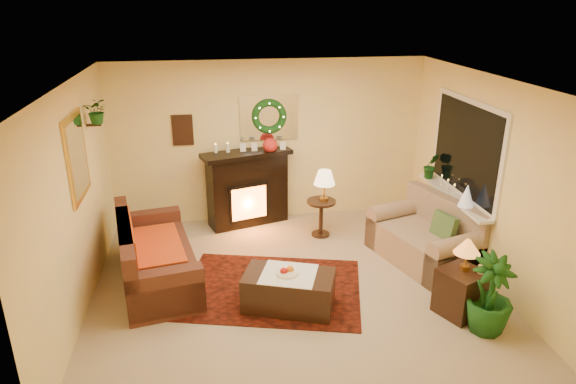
{
  "coord_description": "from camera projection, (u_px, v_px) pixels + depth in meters",
  "views": [
    {
      "loc": [
        -0.97,
        -5.68,
        3.48
      ],
      "look_at": [
        0.0,
        0.35,
        1.15
      ],
      "focal_mm": 32.0,
      "sensor_mm": 36.0,
      "label": 1
    }
  ],
  "objects": [
    {
      "name": "red_throw",
      "position": [
        152.0,
        245.0,
        6.69
      ],
      "size": [
        0.75,
        1.21,
        0.02
      ],
      "primitive_type": "cube",
      "color": "red",
      "rests_on": "sofa"
    },
    {
      "name": "ceiling",
      "position": [
        293.0,
        81.0,
        5.7
      ],
      "size": [
        5.0,
        5.0,
        0.0
      ],
      "primitive_type": "plane",
      "color": "white",
      "rests_on": "ground"
    },
    {
      "name": "area_rug",
      "position": [
        272.0,
        288.0,
        6.53
      ],
      "size": [
        2.57,
        2.18,
        0.01
      ],
      "primitive_type": "cube",
      "rotation": [
        0.0,
        0.0,
        -0.26
      ],
      "color": "maroon",
      "rests_on": "floor"
    },
    {
      "name": "end_table_square",
      "position": [
        460.0,
        293.0,
        5.94
      ],
      "size": [
        0.6,
        0.6,
        0.56
      ],
      "primitive_type": "cube",
      "rotation": [
        0.0,
        0.0,
        0.43
      ],
      "color": "#41180C",
      "rests_on": "floor"
    },
    {
      "name": "wall_back",
      "position": [
        269.0,
        142.0,
        8.24
      ],
      "size": [
        5.0,
        5.0,
        0.0
      ],
      "primitive_type": "plane",
      "color": "#EFD88C",
      "rests_on": "ground"
    },
    {
      "name": "side_table_round",
      "position": [
        321.0,
        216.0,
        7.89
      ],
      "size": [
        0.54,
        0.54,
        0.58
      ],
      "primitive_type": "cylinder",
      "rotation": [
        0.0,
        0.0,
        0.26
      ],
      "color": "#311C0F",
      "rests_on": "floor"
    },
    {
      "name": "floor_palm",
      "position": [
        490.0,
        295.0,
        5.57
      ],
      "size": [
        1.82,
        1.82,
        2.72
      ],
      "primitive_type": "imported",
      "rotation": [
        0.0,
        0.0,
        0.22
      ],
      "color": "#16441A",
      "rests_on": "floor"
    },
    {
      "name": "lamp_tiffany",
      "position": [
        466.0,
        255.0,
        5.81
      ],
      "size": [
        0.3,
        0.3,
        0.44
      ],
      "primitive_type": "cone",
      "color": "#FFB940",
      "rests_on": "end_table_square"
    },
    {
      "name": "poinsettia",
      "position": [
        270.0,
        146.0,
        8.03
      ],
      "size": [
        0.23,
        0.23,
        0.23
      ],
      "primitive_type": "sphere",
      "color": "red",
      "rests_on": "fireplace"
    },
    {
      "name": "mantel_mirror",
      "position": [
        269.0,
        117.0,
        8.08
      ],
      "size": [
        0.92,
        0.02,
        0.72
      ],
      "primitive_type": "cube",
      "color": "white",
      "rests_on": "wall_back"
    },
    {
      "name": "mini_tree",
      "position": [
        467.0,
        196.0,
        6.73
      ],
      "size": [
        0.21,
        0.21,
        0.31
      ],
      "primitive_type": "cone",
      "color": "silver",
      "rests_on": "window_sill"
    },
    {
      "name": "fruit_bowl",
      "position": [
        287.0,
        274.0,
        6.0
      ],
      "size": [
        0.27,
        0.27,
        0.06
      ],
      "primitive_type": "cylinder",
      "color": "beige",
      "rests_on": "coffee_table"
    },
    {
      "name": "sill_plant",
      "position": [
        431.0,
        166.0,
        7.76
      ],
      "size": [
        0.29,
        0.23,
        0.52
      ],
      "primitive_type": "imported",
      "color": "#255125",
      "rests_on": "window_sill"
    },
    {
      "name": "coffee_table",
      "position": [
        289.0,
        292.0,
        6.08
      ],
      "size": [
        1.18,
        0.9,
        0.44
      ],
      "primitive_type": "cube",
      "rotation": [
        0.0,
        0.0,
        -0.35
      ],
      "color": "#3F1F10",
      "rests_on": "floor"
    },
    {
      "name": "wall_right",
      "position": [
        486.0,
        180.0,
        6.54
      ],
      "size": [
        4.5,
        4.5,
        0.0
      ],
      "primitive_type": "plane",
      "color": "#EFD88C",
      "rests_on": "ground"
    },
    {
      "name": "lamp_cream",
      "position": [
        324.0,
        182.0,
        7.7
      ],
      "size": [
        0.32,
        0.32,
        0.49
      ],
      "primitive_type": "cone",
      "color": "#FFD398",
      "rests_on": "side_table_round"
    },
    {
      "name": "loveseat",
      "position": [
        424.0,
        234.0,
        7.08
      ],
      "size": [
        1.31,
        1.74,
        0.89
      ],
      "primitive_type": "cube",
      "rotation": [
        0.0,
        0.0,
        0.3
      ],
      "color": "tan",
      "rests_on": "floor"
    },
    {
      "name": "fireplace",
      "position": [
        248.0,
        191.0,
        8.26
      ],
      "size": [
        1.31,
        0.74,
        1.15
      ],
      "primitive_type": "cube",
      "rotation": [
        0.0,
        0.0,
        0.29
      ],
      "color": "black",
      "rests_on": "floor"
    },
    {
      "name": "mantel_candle_b",
      "position": [
        228.0,
        150.0,
        7.96
      ],
      "size": [
        0.07,
        0.07,
        0.2
      ],
      "primitive_type": "cylinder",
      "color": "white",
      "rests_on": "fireplace"
    },
    {
      "name": "hanging_plant",
      "position": [
        99.0,
        123.0,
        6.55
      ],
      "size": [
        0.33,
        0.28,
        0.36
      ],
      "primitive_type": "imported",
      "color": "#194719",
      "rests_on": "wall_left"
    },
    {
      "name": "window_glass",
      "position": [
        465.0,
        149.0,
        6.95
      ],
      "size": [
        0.02,
        1.7,
        1.22
      ],
      "primitive_type": "cube",
      "color": "black",
      "rests_on": "wall_right"
    },
    {
      "name": "floor",
      "position": [
        292.0,
        284.0,
        6.63
      ],
      "size": [
        5.0,
        5.0,
        0.0
      ],
      "primitive_type": "plane",
      "color": "beige",
      "rests_on": "ground"
    },
    {
      "name": "wall_art",
      "position": [
        183.0,
        130.0,
        7.93
      ],
      "size": [
        0.32,
        0.03,
        0.48
      ],
      "primitive_type": "cube",
      "color": "#381E11",
      "rests_on": "wall_back"
    },
    {
      "name": "mantel_candle_a",
      "position": [
        216.0,
        150.0,
        7.94
      ],
      "size": [
        0.06,
        0.06,
        0.18
      ],
      "primitive_type": "cylinder",
      "color": "beige",
      "rests_on": "fireplace"
    },
    {
      "name": "wreath",
      "position": [
        269.0,
        117.0,
        8.04
      ],
      "size": [
        0.55,
        0.11,
        0.55
      ],
      "primitive_type": "torus",
      "rotation": [
        1.57,
        0.0,
        0.0
      ],
      "color": "#194719",
      "rests_on": "wall_back"
    },
    {
      "name": "window_sill",
      "position": [
        453.0,
        196.0,
        7.18
      ],
      "size": [
        0.22,
        1.86,
        0.04
      ],
      "primitive_type": "cube",
      "color": "white",
      "rests_on": "wall_right"
    },
    {
      "name": "window_frame",
      "position": [
        466.0,
        149.0,
        6.95
      ],
      "size": [
        0.03,
        1.86,
        1.36
      ],
      "primitive_type": "cube",
      "color": "white",
      "rests_on": "wall_right"
    },
    {
      "name": "wall_left",
      "position": [
        75.0,
        203.0,
        5.79
      ],
      "size": [
        4.5,
        4.5,
        0.0
      ],
      "primitive_type": "plane",
      "color": "#EFD88C",
      "rests_on": "ground"
    },
    {
      "name": "gold_mirror",
      "position": [
        77.0,
        157.0,
        5.91
      ],
      "size": [
        0.03,
        0.84,
        1.0
      ],
      "primitive_type": "cube",
      "color": "gold",
      "rests_on": "wall_left"
    },
    {
      "name": "sofa",
      "position": [
        156.0,
        250.0,
        6.6
      ],
      "size": [
        1.22,
        2.12,
        0.86
      ],
      "primitive_type": "cube",
      "rotation": [
        0.0,
        0.0,
        0.18
      ],
      "color": "brown",
      "rests_on": "floor"
    },
    {
      "name": "wall_front",
      "position": [
        340.0,
        289.0,
        4.09
      ],
      "size": [
        5.0,
        5.0,
        0.0
      ],
      "primitive_type": "plane",
      "color": "#EFD88C",
      "rests_on": "ground"
    }
  ]
}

